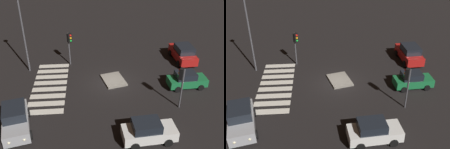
{
  "view_description": "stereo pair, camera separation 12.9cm",
  "coord_description": "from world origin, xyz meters",
  "views": [
    {
      "loc": [
        22.53,
        -1.86,
        14.39
      ],
      "look_at": [
        0.0,
        0.0,
        1.0
      ],
      "focal_mm": 43.61,
      "sensor_mm": 36.0,
      "label": 1
    },
    {
      "loc": [
        22.55,
        -1.74,
        14.39
      ],
      "look_at": [
        0.0,
        0.0,
        1.0
      ],
      "focal_mm": 43.61,
      "sensor_mm": 36.0,
      "label": 2
    }
  ],
  "objects": [
    {
      "name": "street_lamp",
      "position": [
        -3.21,
        -8.51,
        5.52
      ],
      "size": [
        0.56,
        0.56,
        8.17
      ],
      "color": "#47474C",
      "rests_on": "ground"
    },
    {
      "name": "car_white",
      "position": [
        7.98,
        2.0,
        0.85
      ],
      "size": [
        2.12,
        4.08,
        1.73
      ],
      "rotation": [
        0.0,
        0.0,
        1.65
      ],
      "color": "silver",
      "rests_on": "ground"
    },
    {
      "name": "car_red",
      "position": [
        -4.14,
        8.34,
        0.95
      ],
      "size": [
        4.53,
        2.3,
        1.93
      ],
      "rotation": [
        0.0,
        0.0,
        3.2
      ],
      "color": "red",
      "rests_on": "ground"
    },
    {
      "name": "traffic_island",
      "position": [
        -0.44,
        0.2,
        0.09
      ],
      "size": [
        3.09,
        2.61,
        0.18
      ],
      "color": "gray",
      "rests_on": "ground"
    },
    {
      "name": "traffic_light_north",
      "position": [
        4.22,
        5.32,
        2.85
      ],
      "size": [
        0.54,
        0.53,
        3.76
      ],
      "rotation": [
        0.0,
        0.0,
        -2.24
      ],
      "color": "#47474C",
      "rests_on": "ground"
    },
    {
      "name": "traffic_light_south",
      "position": [
        -4.18,
        -4.16,
        2.81
      ],
      "size": [
        0.54,
        0.54,
        3.7
      ],
      "rotation": [
        0.0,
        0.0,
        0.78
      ],
      "color": "#47474C",
      "rests_on": "ground"
    },
    {
      "name": "ground_plane",
      "position": [
        0.0,
        0.0,
        0.0
      ],
      "size": [
        80.0,
        80.0,
        0.0
      ],
      "primitive_type": "plane",
      "color": "black"
    },
    {
      "name": "car_green",
      "position": [
        1.2,
        7.03,
        0.79
      ],
      "size": [
        1.91,
        3.76,
        1.6
      ],
      "rotation": [
        0.0,
        0.0,
        1.63
      ],
      "color": "#196B38",
      "rests_on": "ground"
    },
    {
      "name": "car_silver",
      "position": [
        5.98,
        -7.86,
        0.95
      ],
      "size": [
        4.7,
        2.85,
        1.93
      ],
      "rotation": [
        0.0,
        0.0,
        0.24
      ],
      "color": "#9EA0A5",
      "rests_on": "ground"
    },
    {
      "name": "crosswalk_near",
      "position": [
        0.0,
        -6.04,
        0.01
      ],
      "size": [
        8.75,
        3.2,
        0.02
      ],
      "color": "silver",
      "rests_on": "ground"
    }
  ]
}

